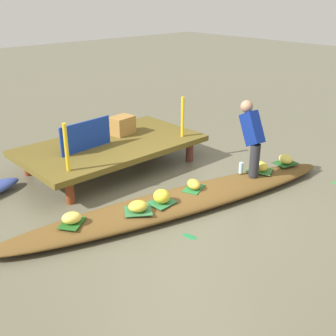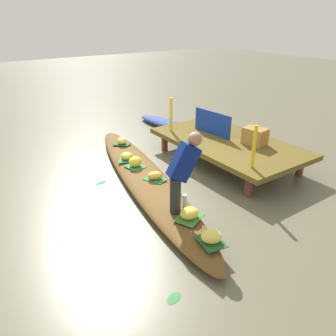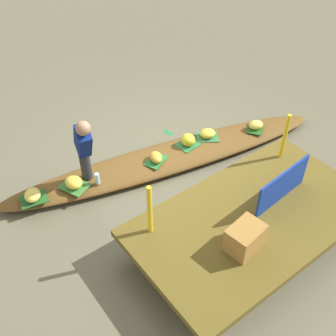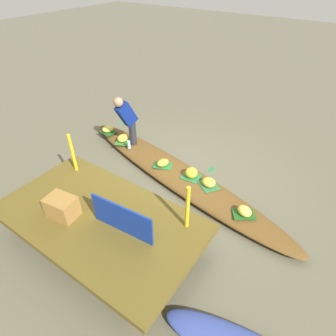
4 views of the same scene
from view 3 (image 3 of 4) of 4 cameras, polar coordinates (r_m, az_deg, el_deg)
The scene contains 22 objects.
canal_water at distance 6.81m, azimuth 0.27°, elevation 0.85°, with size 40.00×40.00×0.00m, color #615D47.
dock_platform at distance 5.46m, azimuth 11.73°, elevation -6.97°, with size 3.20×1.80×0.48m.
vendor_boat at distance 6.74m, azimuth 0.27°, elevation 1.49°, with size 5.57×0.79×0.20m, color brown.
leaf_mat_0 at distance 6.52m, azimuth -1.68°, elevation 1.04°, with size 0.37×0.25×0.01m, color #277434.
banana_bunch_0 at distance 6.48m, azimuth -1.70°, elevation 1.51°, with size 0.27×0.19×0.14m, color gold.
leaf_mat_1 at distance 6.24m, azimuth -12.94°, elevation -2.46°, with size 0.40×0.31×0.01m, color #3C7A36.
banana_bunch_1 at distance 6.19m, azimuth -13.05°, elevation -1.94°, with size 0.29×0.24×0.16m, color yellow.
leaf_mat_2 at distance 7.38m, azimuth 12.11°, elevation 5.44°, with size 0.36×0.26×0.01m, color #1F591C.
banana_bunch_2 at distance 7.33m, azimuth 12.19°, elevation 5.92°, with size 0.26×0.20×0.15m, color #F8D555.
leaf_mat_3 at distance 6.85m, azimuth 2.79°, elevation 3.30°, with size 0.35×0.31×0.01m, color #2D723C.
banana_bunch_3 at distance 6.79m, azimuth 2.82°, elevation 3.96°, with size 0.25×0.24×0.20m, color gold.
leaf_mat_4 at distance 6.20m, azimuth -18.27°, elevation -4.12°, with size 0.38×0.29×0.01m, color #225422.
banana_bunch_4 at distance 6.15m, azimuth -18.42°, elevation -3.61°, with size 0.27×0.23×0.16m, color #ECD757.
leaf_mat_5 at distance 7.05m, azimuth 5.51°, elevation 4.36°, with size 0.37×0.31×0.01m, color #32703E.
banana_bunch_5 at distance 7.00m, azimuth 5.55°, elevation 4.83°, with size 0.27×0.24×0.15m, color gold.
vendor_person at distance 5.84m, azimuth -11.71°, elevation 3.06°, with size 0.28×0.52×1.20m.
water_bottle at distance 6.16m, azimuth -9.86°, elevation -1.46°, with size 0.07×0.07×0.19m, color #ABD7E4.
market_banner at distance 5.54m, azimuth 15.73°, elevation -2.38°, with size 1.01×0.03×0.50m, color navy.
railing_post_west at distance 6.18m, azimuth 16.00°, elevation 4.25°, with size 0.06×0.06×0.75m, color yellow.
railing_post_east at distance 4.87m, azimuth -2.57°, elevation -5.86°, with size 0.06×0.06×0.75m, color yellow.
produce_crate at distance 4.93m, azimuth 10.69°, elevation -9.57°, with size 0.44×0.32×0.34m, color #A07336.
drifting_plant_1 at distance 7.45m, azimuth 0.08°, elevation 4.98°, with size 0.22×0.10×0.01m, color #23773E.
Camera 3 is at (3.15, 4.11, 4.42)m, focal length 43.60 mm.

